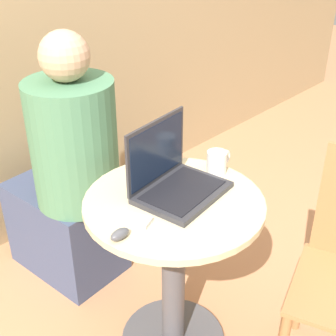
{
  "coord_description": "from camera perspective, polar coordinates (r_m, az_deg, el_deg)",
  "views": [
    {
      "loc": [
        -1.01,
        -0.92,
        1.6
      ],
      "look_at": [
        0.02,
        0.05,
        0.8
      ],
      "focal_mm": 50.0,
      "sensor_mm": 36.0,
      "label": 1
    }
  ],
  "objects": [
    {
      "name": "coffee_cup",
      "position": [
        1.79,
        6.05,
        0.78
      ],
      "size": [
        0.12,
        0.08,
        0.09
      ],
      "color": "white",
      "rests_on": "round_table"
    },
    {
      "name": "person_seated",
      "position": [
        2.16,
        -11.9,
        -2.02
      ],
      "size": [
        0.39,
        0.58,
        1.2
      ],
      "color": "#3D4766",
      "rests_on": "ground_plane"
    },
    {
      "name": "cell_phone",
      "position": [
        1.52,
        -4.16,
        -6.34
      ],
      "size": [
        0.09,
        0.12,
        0.02
      ],
      "color": "silver",
      "rests_on": "round_table"
    },
    {
      "name": "computer_mouse",
      "position": [
        1.45,
        -5.9,
        -8.04
      ],
      "size": [
        0.07,
        0.04,
        0.03
      ],
      "color": "#4C4C51",
      "rests_on": "round_table"
    },
    {
      "name": "round_table",
      "position": [
        1.77,
        0.69,
        -10.39
      ],
      "size": [
        0.64,
        0.64,
        0.7
      ],
      "color": "#4C4C51",
      "rests_on": "ground_plane"
    },
    {
      "name": "laptop",
      "position": [
        1.65,
        0.66,
        -1.24
      ],
      "size": [
        0.34,
        0.27,
        0.26
      ],
      "color": "#2D2D33",
      "rests_on": "round_table"
    }
  ]
}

